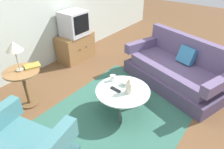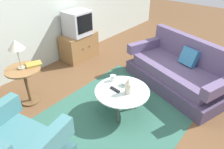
{
  "view_description": "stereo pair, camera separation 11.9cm",
  "coord_description": "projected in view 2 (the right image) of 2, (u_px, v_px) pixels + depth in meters",
  "views": [
    {
      "loc": [
        -1.98,
        -1.31,
        2.19
      ],
      "look_at": [
        0.14,
        0.28,
        0.55
      ],
      "focal_mm": 32.84,
      "sensor_mm": 36.0,
      "label": 1
    },
    {
      "loc": [
        -1.91,
        -1.41,
        2.19
      ],
      "look_at": [
        0.14,
        0.28,
        0.55
      ],
      "focal_mm": 32.84,
      "sensor_mm": 36.0,
      "label": 2
    }
  ],
  "objects": [
    {
      "name": "couch",
      "position": [
        178.0,
        72.0,
        3.69
      ],
      "size": [
        1.41,
        2.02,
        0.86
      ],
      "rotation": [
        0.0,
        0.0,
        1.24
      ],
      "color": "#4B3E5C",
      "rests_on": "ground"
    },
    {
      "name": "coffee_table",
      "position": [
        122.0,
        92.0,
        3.03
      ],
      "size": [
        0.81,
        0.81,
        0.41
      ],
      "color": "#B2C6C1",
      "rests_on": "ground"
    },
    {
      "name": "area_rug",
      "position": [
        122.0,
        111.0,
        3.23
      ],
      "size": [
        2.31,
        1.91,
        0.0
      ],
      "primitive_type": "cube",
      "color": "#2D5B4C",
      "rests_on": "ground"
    },
    {
      "name": "table_lamp",
      "position": [
        16.0,
        45.0,
        2.92
      ],
      "size": [
        0.24,
        0.24,
        0.46
      ],
      "color": "#9E937A",
      "rests_on": "side_table"
    },
    {
      "name": "side_table",
      "position": [
        25.0,
        78.0,
        3.2
      ],
      "size": [
        0.53,
        0.53,
        0.63
      ],
      "color": "olive",
      "rests_on": "ground"
    },
    {
      "name": "book",
      "position": [
        34.0,
        64.0,
        3.2
      ],
      "size": [
        0.28,
        0.24,
        0.03
      ],
      "rotation": [
        0.0,
        0.0,
        -0.39
      ],
      "color": "olive",
      "rests_on": "side_table"
    },
    {
      "name": "television",
      "position": [
        78.0,
        23.0,
        4.38
      ],
      "size": [
        0.52,
        0.47,
        0.52
      ],
      "color": "#B7B7BC",
      "rests_on": "tv_stand"
    },
    {
      "name": "tv_stand",
      "position": [
        79.0,
        46.0,
        4.68
      ],
      "size": [
        0.81,
        0.48,
        0.57
      ],
      "color": "olive",
      "rests_on": "ground"
    },
    {
      "name": "back_wall",
      "position": [
        23.0,
        3.0,
        3.67
      ],
      "size": [
        9.0,
        0.12,
        2.7
      ],
      "primitive_type": "cube",
      "color": "#B2BCB2",
      "rests_on": "ground"
    },
    {
      "name": "vase",
      "position": [
        128.0,
        86.0,
        2.9
      ],
      "size": [
        0.1,
        0.1,
        0.25
      ],
      "color": "beige",
      "rests_on": "coffee_table"
    },
    {
      "name": "tv_remote_dark",
      "position": [
        115.0,
        90.0,
        3.01
      ],
      "size": [
        0.06,
        0.18,
        0.02
      ],
      "rotation": [
        0.0,
        0.0,
        4.62
      ],
      "color": "black",
      "rests_on": "coffee_table"
    },
    {
      "name": "mug",
      "position": [
        113.0,
        78.0,
        3.21
      ],
      "size": [
        0.13,
        0.08,
        0.1
      ],
      "color": "white",
      "rests_on": "coffee_table"
    },
    {
      "name": "ground_plane",
      "position": [
        120.0,
        114.0,
        3.16
      ],
      "size": [
        16.0,
        16.0,
        0.0
      ],
      "primitive_type": "plane",
      "color": "brown"
    },
    {
      "name": "bowl",
      "position": [
        126.0,
        83.0,
        3.12
      ],
      "size": [
        0.14,
        0.14,
        0.06
      ],
      "color": "silver",
      "rests_on": "coffee_table"
    }
  ]
}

